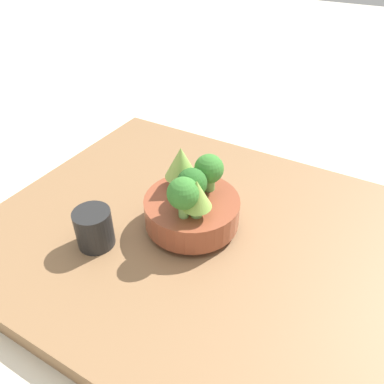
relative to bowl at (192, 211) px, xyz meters
name	(u,v)px	position (x,y,z in m)	size (l,w,h in m)	color
ground_plane	(196,242)	(0.01, 0.00, -0.09)	(6.00, 6.00, 0.00)	beige
table	(196,235)	(0.01, 0.00, -0.07)	(0.91, 0.76, 0.05)	olive
bowl	(192,211)	(0.00, 0.00, 0.00)	(0.21, 0.21, 0.07)	brown
romanesco_piece_near	(197,195)	(0.03, -0.04, 0.08)	(0.06, 0.06, 0.09)	#7AB256
broccoli_floret_front	(183,194)	(0.01, -0.05, 0.09)	(0.06, 0.06, 0.09)	#7AB256
broccoli_floret_back	(208,170)	(0.01, 0.05, 0.08)	(0.06, 0.06, 0.08)	#6BA34C
romanesco_piece_far	(181,163)	(-0.04, 0.03, 0.09)	(0.07, 0.07, 0.10)	#609347
broccoli_floret_center	(192,184)	(0.00, 0.00, 0.07)	(0.06, 0.06, 0.08)	#7AB256
cup	(94,228)	(-0.15, -0.15, 0.00)	(0.08, 0.08, 0.08)	black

